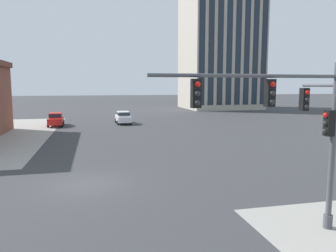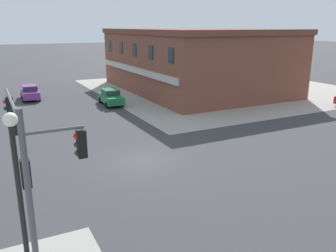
% 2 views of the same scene
% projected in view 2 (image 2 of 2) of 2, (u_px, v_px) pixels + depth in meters
% --- Properties ---
extents(ground_plane, '(320.00, 320.00, 0.00)m').
position_uv_depth(ground_plane, '(142.00, 161.00, 22.16)').
color(ground_plane, '#38383A').
extents(sidewalk_far_corner, '(32.00, 32.00, 0.02)m').
position_uv_depth(sidewalk_far_corner, '(220.00, 88.00, 48.05)').
color(sidewalk_far_corner, gray).
rests_on(sidewalk_far_corner, ground).
extents(traffic_signal_main, '(6.73, 2.09, 5.91)m').
position_uv_depth(traffic_signal_main, '(29.00, 159.00, 11.74)').
color(traffic_signal_main, '#4C4C51').
rests_on(traffic_signal_main, ground).
extents(street_lamp_corner_near, '(0.36, 0.36, 6.13)m').
position_uv_depth(street_lamp_corner_near, '(20.00, 200.00, 9.21)').
color(street_lamp_corner_near, black).
rests_on(street_lamp_corner_near, ground).
extents(car_main_northbound_near, '(4.47, 2.04, 1.68)m').
position_uv_depth(car_main_northbound_near, '(111.00, 96.00, 37.63)').
color(car_main_northbound_near, '#1E6B3D').
rests_on(car_main_northbound_near, ground).
extents(car_main_northbound_far, '(4.45, 2.00, 1.68)m').
position_uv_depth(car_main_northbound_far, '(30.00, 92.00, 40.25)').
color(car_main_northbound_far, '#7A3389').
rests_on(car_main_northbound_far, ground).
extents(storefront_block_near_corner, '(23.91, 16.94, 7.79)m').
position_uv_depth(storefront_block_near_corner, '(194.00, 60.00, 45.96)').
color(storefront_block_near_corner, brown).
rests_on(storefront_block_near_corner, ground).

